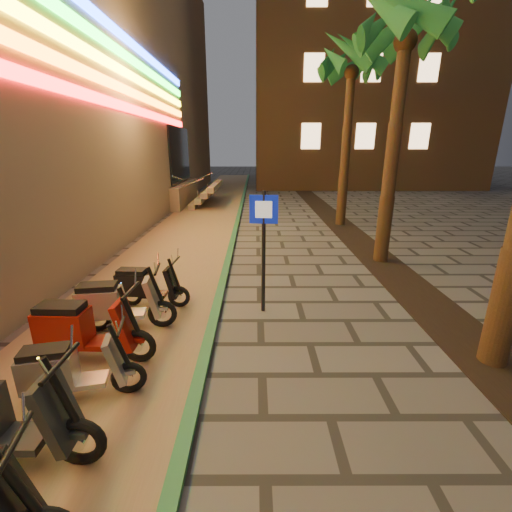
{
  "coord_description": "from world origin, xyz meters",
  "views": [
    {
      "loc": [
        -0.1,
        -2.6,
        3.2
      ],
      "look_at": [
        -0.09,
        3.7,
        1.2
      ],
      "focal_mm": 24.0,
      "sensor_mm": 36.0,
      "label": 1
    }
  ],
  "objects_px": {
    "scooter_8": "(115,304)",
    "scooter_9": "(144,286)",
    "scooter_6": "(69,370)",
    "scooter_7": "(82,330)",
    "pedestrian_sign": "(264,236)"
  },
  "relations": [
    {
      "from": "scooter_7",
      "to": "scooter_9",
      "type": "xyz_separation_m",
      "value": [
        0.34,
        1.95,
        -0.08
      ]
    },
    {
      "from": "pedestrian_sign",
      "to": "scooter_9",
      "type": "xyz_separation_m",
      "value": [
        -2.47,
        0.23,
        -1.12
      ]
    },
    {
      "from": "scooter_6",
      "to": "scooter_8",
      "type": "relative_size",
      "value": 0.88
    },
    {
      "from": "scooter_6",
      "to": "scooter_9",
      "type": "height_order",
      "value": "scooter_9"
    },
    {
      "from": "scooter_7",
      "to": "scooter_9",
      "type": "distance_m",
      "value": 1.98
    },
    {
      "from": "pedestrian_sign",
      "to": "scooter_6",
      "type": "distance_m",
      "value": 3.82
    },
    {
      "from": "scooter_6",
      "to": "scooter_9",
      "type": "xyz_separation_m",
      "value": [
        0.1,
        2.84,
        0.0
      ]
    },
    {
      "from": "scooter_6",
      "to": "scooter_7",
      "type": "xyz_separation_m",
      "value": [
        -0.25,
        0.89,
        0.09
      ]
    },
    {
      "from": "pedestrian_sign",
      "to": "scooter_8",
      "type": "xyz_separation_m",
      "value": [
        -2.68,
        -0.77,
        -1.06
      ]
    },
    {
      "from": "pedestrian_sign",
      "to": "scooter_9",
      "type": "distance_m",
      "value": 2.72
    },
    {
      "from": "scooter_6",
      "to": "scooter_7",
      "type": "bearing_deg",
      "value": 93.21
    },
    {
      "from": "scooter_8",
      "to": "scooter_9",
      "type": "xyz_separation_m",
      "value": [
        0.21,
        1.0,
        -0.06
      ]
    },
    {
      "from": "scooter_8",
      "to": "scooter_9",
      "type": "height_order",
      "value": "scooter_8"
    },
    {
      "from": "scooter_6",
      "to": "scooter_8",
      "type": "distance_m",
      "value": 1.84
    },
    {
      "from": "scooter_6",
      "to": "scooter_7",
      "type": "height_order",
      "value": "scooter_7"
    }
  ]
}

